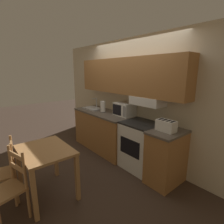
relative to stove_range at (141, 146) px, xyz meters
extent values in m
plane|color=#3D2D23|center=(-0.60, 0.30, -0.46)|extent=(16.00, 16.00, 0.00)
cube|color=beige|center=(-0.60, 0.33, 0.81)|extent=(5.21, 0.05, 2.55)
cube|color=#A36B38|center=(-0.60, 0.14, 1.31)|extent=(2.81, 0.32, 0.73)
cube|color=white|center=(0.00, 0.14, 0.86)|extent=(0.65, 0.34, 0.16)
cube|color=#A36B38|center=(-1.18, -0.02, -0.02)|extent=(1.64, 0.64, 0.89)
cube|color=brown|center=(-1.18, -0.02, 0.44)|extent=(1.66, 0.66, 0.04)
cube|color=#A36B38|center=(0.58, -0.02, -0.02)|extent=(0.45, 0.64, 0.89)
cube|color=brown|center=(0.58, -0.02, 0.44)|extent=(0.47, 0.66, 0.04)
cube|color=white|center=(0.00, 0.00, -0.02)|extent=(0.69, 0.60, 0.89)
cube|color=black|center=(0.00, 0.00, 0.45)|extent=(0.69, 0.60, 0.03)
cube|color=black|center=(0.00, -0.30, 0.05)|extent=(0.48, 0.01, 0.31)
cylinder|color=black|center=(-0.15, -0.12, 0.46)|extent=(0.10, 0.10, 0.01)
cylinder|color=black|center=(0.15, -0.12, 0.46)|extent=(0.10, 0.10, 0.01)
cylinder|color=black|center=(-0.15, 0.12, 0.46)|extent=(0.10, 0.10, 0.01)
cylinder|color=black|center=(0.15, 0.12, 0.46)|extent=(0.10, 0.10, 0.01)
cube|color=white|center=(-0.61, 0.13, 0.60)|extent=(0.43, 0.32, 0.28)
cube|color=black|center=(-0.67, -0.03, 0.60)|extent=(0.27, 0.01, 0.22)
cube|color=gray|center=(-0.44, -0.03, 0.60)|extent=(0.08, 0.01, 0.22)
cube|color=white|center=(0.56, -0.04, 0.55)|extent=(0.31, 0.18, 0.18)
cube|color=black|center=(0.40, -0.04, 0.58)|extent=(0.01, 0.02, 0.02)
cube|color=black|center=(0.45, -0.04, 0.64)|extent=(0.04, 0.13, 0.01)
cube|color=black|center=(0.52, -0.04, 0.64)|extent=(0.04, 0.13, 0.01)
cube|color=black|center=(0.59, -0.04, 0.64)|extent=(0.04, 0.13, 0.01)
cube|color=black|center=(0.66, -0.04, 0.64)|extent=(0.04, 0.13, 0.01)
cube|color=#B7BABF|center=(-1.63, -0.02, 0.47)|extent=(0.52, 0.33, 0.02)
cube|color=#4C4F54|center=(-1.63, -0.04, 0.48)|extent=(0.44, 0.24, 0.01)
cylinder|color=#B7BABF|center=(-1.63, 0.10, 0.60)|extent=(0.02, 0.02, 0.23)
cylinder|color=#B7BABF|center=(-1.63, 0.04, 0.72)|extent=(0.02, 0.12, 0.02)
cylinder|color=black|center=(-1.17, -0.03, 0.46)|extent=(0.13, 0.13, 0.01)
cylinder|color=white|center=(-1.17, -0.03, 0.59)|extent=(0.12, 0.12, 0.25)
cube|color=#B27F4C|center=(-0.38, -1.68, 0.28)|extent=(0.88, 0.67, 0.04)
cube|color=#B27F4C|center=(-0.79, -1.98, -0.10)|extent=(0.06, 0.06, 0.72)
cube|color=#B27F4C|center=(0.02, -1.98, -0.10)|extent=(0.06, 0.06, 0.72)
cube|color=#B27F4C|center=(-0.79, -1.39, -0.10)|extent=(0.06, 0.06, 0.72)
cube|color=#B27F4C|center=(0.02, -1.39, -0.10)|extent=(0.06, 0.06, 0.72)
cube|color=#B27F4C|center=(-0.66, -2.24, -0.03)|extent=(0.44, 0.44, 0.03)
cylinder|color=#B27F4C|center=(-0.80, -2.04, 0.22)|extent=(0.04, 0.04, 0.48)
cylinder|color=#B27F4C|center=(-0.46, -2.10, 0.22)|extent=(0.04, 0.04, 0.48)
cube|color=#B27F4C|center=(-0.63, -2.07, 0.37)|extent=(0.34, 0.08, 0.06)
cube|color=#B27F4C|center=(-0.63, -2.07, 0.20)|extent=(0.34, 0.08, 0.06)
cylinder|color=#B27F4C|center=(-0.80, -2.04, -0.26)|extent=(0.04, 0.04, 0.41)
cylinder|color=#B27F4C|center=(-0.46, -2.10, -0.26)|extent=(0.04, 0.04, 0.41)
cube|color=#B27F4C|center=(-0.20, -2.25, -0.03)|extent=(0.47, 0.47, 0.03)
cylinder|color=#B27F4C|center=(-0.42, -2.13, 0.22)|extent=(0.04, 0.04, 0.48)
cylinder|color=#B27F4C|center=(-0.09, -2.04, 0.22)|extent=(0.04, 0.04, 0.48)
cube|color=#B27F4C|center=(-0.25, -2.08, 0.37)|extent=(0.34, 0.11, 0.06)
cube|color=#B27F4C|center=(-0.25, -2.08, 0.20)|extent=(0.34, 0.11, 0.06)
cylinder|color=#B27F4C|center=(0.01, -2.37, -0.26)|extent=(0.04, 0.04, 0.41)
cylinder|color=#B27F4C|center=(-0.42, -2.13, -0.26)|extent=(0.04, 0.04, 0.41)
cylinder|color=#B27F4C|center=(-0.09, -2.04, -0.26)|extent=(0.04, 0.04, 0.41)
camera|label=1|loc=(2.08, -2.42, 1.41)|focal=28.00mm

